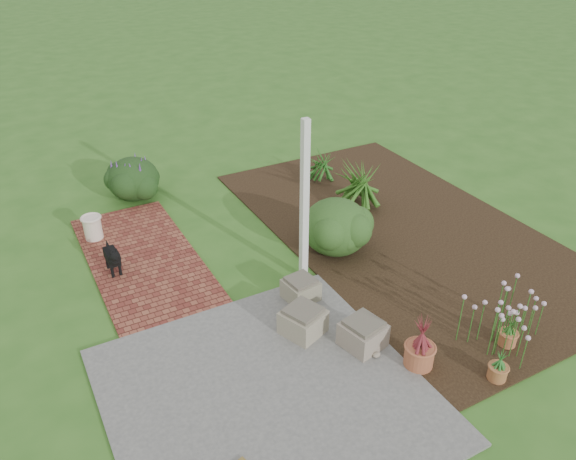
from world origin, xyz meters
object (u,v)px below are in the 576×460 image
stone_trough_near (363,335)px  cream_ceramic_urn (93,228)px  black_dog (113,257)px  evergreen_shrub (336,225)px

stone_trough_near → cream_ceramic_urn: 4.95m
black_dog → evergreen_shrub: 3.46m
cream_ceramic_urn → stone_trough_near: bearing=-60.5°
stone_trough_near → black_dog: (-2.38, 3.10, 0.13)m
stone_trough_near → evergreen_shrub: evergreen_shrub is taller
evergreen_shrub → black_dog: bearing=162.8°
cream_ceramic_urn → evergreen_shrub: evergreen_shrub is taller
cream_ceramic_urn → evergreen_shrub: (3.35, -2.23, 0.25)m
black_dog → evergreen_shrub: bearing=-19.0°
stone_trough_near → evergreen_shrub: bearing=66.1°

